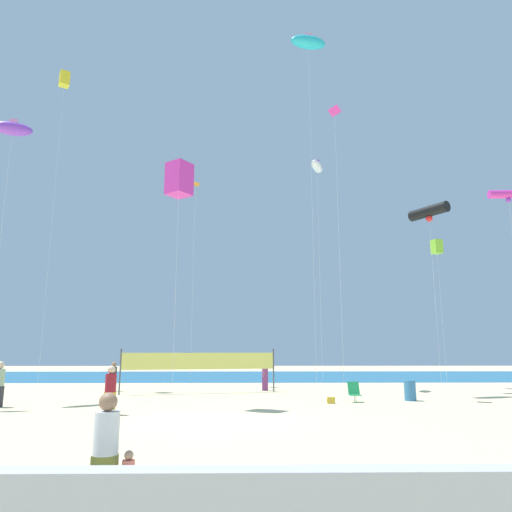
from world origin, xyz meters
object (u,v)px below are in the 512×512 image
(kite_magenta_box, at_px, (179,179))
(mother_figure, at_px, (106,446))
(kite_white_inflatable, at_px, (317,167))
(folding_beach_chair, at_px, (354,391))
(beach_handbag, at_px, (331,400))
(beachgoer_charcoal_shirt, at_px, (113,375))
(volleyball_net, at_px, (200,363))
(kite_yellow_box, at_px, (64,80))
(kite_magenta_diamond, at_px, (334,116))
(kite_magenta_tube, at_px, (508,195))
(trash_barrel, at_px, (410,390))
(kite_black_tube, at_px, (429,212))
(kite_violet_inflatable, at_px, (13,129))
(kite_orange_diamond, at_px, (195,187))
(kite_lime_box, at_px, (437,247))
(kite_cyan_inflatable, at_px, (308,42))
(beachgoer_plum_shirt, at_px, (265,376))
(toddler_figure, at_px, (128,477))
(beachgoer_maroon_shirt, at_px, (110,388))

(kite_magenta_box, bearing_deg, mother_figure, -85.69)
(kite_white_inflatable, bearing_deg, kite_magenta_box, -129.13)
(folding_beach_chair, bearing_deg, beach_handbag, 174.82)
(beachgoer_charcoal_shirt, xyz_separation_m, volleyball_net, (5.15, -1.47, 0.75))
(volleyball_net, distance_m, kite_yellow_box, 21.68)
(kite_magenta_diamond, xyz_separation_m, kite_magenta_tube, (7.90, -2.24, -5.24))
(trash_barrel, xyz_separation_m, kite_black_tube, (3.16, 4.14, 9.92))
(kite_violet_inflatable, bearing_deg, kite_magenta_diamond, 4.87)
(trash_barrel, xyz_separation_m, kite_orange_diamond, (-11.40, 10.02, 13.48))
(kite_magenta_diamond, bearing_deg, kite_lime_box, 40.86)
(kite_cyan_inflatable, bearing_deg, beachgoer_plum_shirt, 148.93)
(kite_lime_box, xyz_separation_m, kite_violet_inflatable, (-24.71, -8.32, 4.22))
(beachgoer_plum_shirt, bearing_deg, volleyball_net, 153.08)
(toddler_figure, xyz_separation_m, kite_yellow_box, (-10.91, 22.46, 20.17))
(beachgoer_plum_shirt, relative_size, kite_magenta_box, 0.15)
(beachgoer_charcoal_shirt, xyz_separation_m, kite_yellow_box, (-4.92, 1.48, 19.72))
(trash_barrel, bearing_deg, kite_orange_diamond, 138.70)
(volleyball_net, distance_m, kite_magenta_tube, 18.05)
(kite_lime_box, bearing_deg, beachgoer_maroon_shirt, -144.05)
(kite_magenta_tube, bearing_deg, beach_handbag, -179.31)
(beachgoer_maroon_shirt, xyz_separation_m, folding_beach_chair, (9.89, 4.22, -0.46))
(mother_figure, relative_size, toddler_figure, 2.02)
(toddler_figure, xyz_separation_m, kite_magenta_box, (-1.32, 12.81, 9.41))
(kite_lime_box, bearing_deg, folding_beach_chair, -132.24)
(beachgoer_charcoal_shirt, bearing_deg, kite_black_tube, 166.40)
(kite_yellow_box, relative_size, kite_lime_box, 2.20)
(kite_magenta_box, height_order, kite_black_tube, kite_black_tube)
(beachgoer_plum_shirt, distance_m, kite_yellow_box, 24.10)
(beachgoer_charcoal_shirt, height_order, kite_orange_diamond, kite_orange_diamond)
(kite_magenta_tube, bearing_deg, kite_magenta_box, -174.60)
(volleyball_net, bearing_deg, trash_barrel, -22.42)
(beachgoer_charcoal_shirt, relative_size, trash_barrel, 1.80)
(beachgoer_charcoal_shirt, distance_m, trash_barrel, 16.39)
(kite_magenta_box, xyz_separation_m, kite_black_tube, (13.86, 6.63, 0.53))
(trash_barrel, bearing_deg, kite_yellow_box, 160.57)
(kite_violet_inflatable, bearing_deg, beachgoer_plum_shirt, 25.04)
(kite_magenta_tube, xyz_separation_m, kite_violet_inflatable, (-24.64, 0.81, 3.63))
(toddler_figure, bearing_deg, folding_beach_chair, 97.58)
(kite_magenta_box, height_order, kite_cyan_inflatable, kite_cyan_inflatable)
(toddler_figure, bearing_deg, beachgoer_plum_shirt, 114.21)
(kite_black_tube, bearing_deg, kite_magenta_tube, -69.78)
(beachgoer_plum_shirt, relative_size, trash_barrel, 1.72)
(trash_barrel, relative_size, kite_black_tube, 0.09)
(kite_magenta_diamond, relative_size, kite_violet_inflatable, 1.12)
(trash_barrel, bearing_deg, beach_handbag, -164.13)
(volleyball_net, xyz_separation_m, kite_magenta_tube, (15.27, -5.22, 8.08))
(kite_magenta_tube, distance_m, kite_orange_diamond, 20.25)
(volleyball_net, xyz_separation_m, beach_handbag, (6.31, -5.33, -1.50))
(kite_lime_box, distance_m, kite_violet_inflatable, 26.42)
(volleyball_net, distance_m, kite_magenta_diamond, 15.51)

